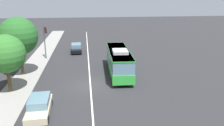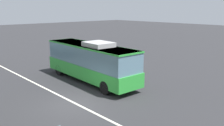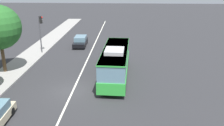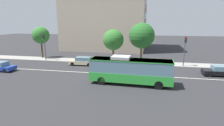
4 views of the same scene
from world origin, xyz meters
TOP-DOWN VIEW (x-y plane):
  - ground_plane at (0.00, 0.00)m, footprint 160.00×160.00m
  - lane_centre_line at (0.00, 0.00)m, footprint 76.00×0.16m
  - transit_bus at (3.28, -3.82)m, footprint 10.09×2.89m

SIDE VIEW (x-z plane):
  - ground_plane at x=0.00m, z-range 0.00..0.00m
  - lane_centre_line at x=0.00m, z-range 0.00..0.01m
  - transit_bus at x=3.28m, z-range 0.08..3.54m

